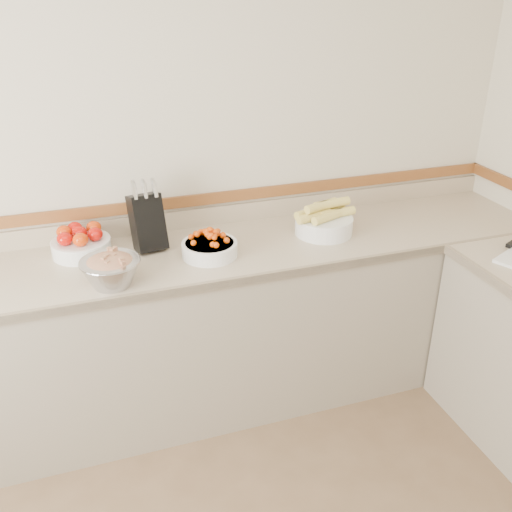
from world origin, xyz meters
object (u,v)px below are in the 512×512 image
object	(u,v)px
knife_block	(147,221)
corn_bowl	(324,221)
cherry_tomato_bowl	(210,246)
tomato_bowl	(81,243)
rhubarb_bowl	(111,270)

from	to	relation	value
knife_block	corn_bowl	distance (m)	0.90
cherry_tomato_bowl	corn_bowl	bearing A→B (deg)	6.25
cherry_tomato_bowl	corn_bowl	world-z (taller)	corn_bowl
tomato_bowl	corn_bowl	distance (m)	1.22
knife_block	cherry_tomato_bowl	distance (m)	0.33
cherry_tomato_bowl	corn_bowl	size ratio (longest dim) A/B	0.81
tomato_bowl	corn_bowl	xyz separation A→B (m)	(1.21, -0.15, 0.01)
tomato_bowl	corn_bowl	world-z (taller)	corn_bowl
knife_block	tomato_bowl	size ratio (longest dim) A/B	1.27
cherry_tomato_bowl	corn_bowl	distance (m)	0.64
tomato_bowl	cherry_tomato_bowl	world-z (taller)	cherry_tomato_bowl
knife_block	rhubarb_bowl	bearing A→B (deg)	-123.02
knife_block	rhubarb_bowl	size ratio (longest dim) A/B	1.37
cherry_tomato_bowl	rhubarb_bowl	size ratio (longest dim) A/B	1.03
cherry_tomato_bowl	rhubarb_bowl	bearing A→B (deg)	-162.73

